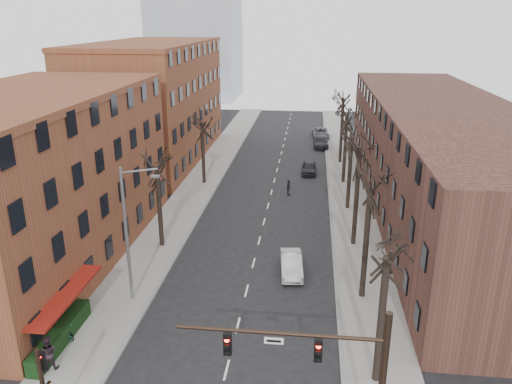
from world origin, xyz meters
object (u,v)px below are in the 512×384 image
(silver_sedan, at_px, (291,264))
(parked_car_near, at_px, (309,168))
(parked_car_mid, at_px, (321,142))
(bicycle, at_px, (63,331))

(silver_sedan, height_order, parked_car_near, parked_car_near)
(parked_car_mid, bearing_deg, parked_car_near, -97.87)
(parked_car_near, bearing_deg, bicycle, -111.58)
(silver_sedan, distance_m, bicycle, 15.56)
(parked_car_mid, bearing_deg, bicycle, -108.98)
(parked_car_mid, xyz_separation_m, bicycle, (-14.90, -46.29, -0.11))
(parked_car_near, xyz_separation_m, parked_car_mid, (1.50, 12.70, 0.02))
(parked_car_near, distance_m, bicycle, 36.17)
(silver_sedan, bearing_deg, parked_car_mid, 80.71)
(silver_sedan, bearing_deg, bicycle, -148.70)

